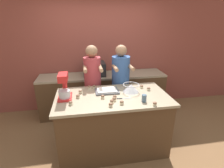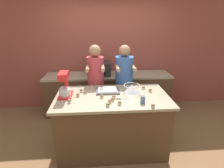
{
  "view_description": "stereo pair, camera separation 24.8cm",
  "coord_description": "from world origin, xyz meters",
  "views": [
    {
      "loc": [
        -0.43,
        -2.44,
        2.1
      ],
      "look_at": [
        0.0,
        0.05,
        1.14
      ],
      "focal_mm": 28.0,
      "sensor_mm": 36.0,
      "label": 1
    },
    {
      "loc": [
        -0.19,
        -2.48,
        2.1
      ],
      "look_at": [
        0.0,
        0.05,
        1.14
      ],
      "focal_mm": 28.0,
      "sensor_mm": 36.0,
      "label": 2
    }
  ],
  "objects": [
    {
      "name": "microwave_oven",
      "position": [
        -0.19,
        1.25,
        1.05
      ],
      "size": [
        0.47,
        0.4,
        0.28
      ],
      "color": "black",
      "rests_on": "back_counter"
    },
    {
      "name": "baking_tray",
      "position": [
        -0.06,
        0.18,
        0.98
      ],
      "size": [
        0.38,
        0.29,
        0.04
      ],
      "color": "#4C4C51",
      "rests_on": "island_counter"
    },
    {
      "name": "cupcake_13",
      "position": [
        -0.26,
        0.37,
        0.99
      ],
      "size": [
        0.06,
        0.06,
        0.06
      ],
      "color": "beige",
      "rests_on": "island_counter"
    },
    {
      "name": "drinking_glass",
      "position": [
        0.41,
        -0.28,
        1.01
      ],
      "size": [
        0.07,
        0.07,
        0.11
      ],
      "color": "slate",
      "rests_on": "island_counter"
    },
    {
      "name": "person_right",
      "position": [
        0.27,
        0.65,
        0.87
      ],
      "size": [
        0.35,
        0.51,
        1.65
      ],
      "color": "#232328",
      "rests_on": "ground_plane"
    },
    {
      "name": "knife",
      "position": [
        0.14,
        -0.13,
        0.96
      ],
      "size": [
        0.22,
        0.04,
        0.01
      ],
      "color": "#BCBCC1",
      "rests_on": "island_counter"
    },
    {
      "name": "cupcake_10",
      "position": [
        -0.05,
        -0.24,
        0.99
      ],
      "size": [
        0.06,
        0.06,
        0.06
      ],
      "color": "beige",
      "rests_on": "island_counter"
    },
    {
      "name": "mixing_bowl",
      "position": [
        0.33,
        0.11,
        1.03
      ],
      "size": [
        0.27,
        0.27,
        0.13
      ],
      "color": "#BCBCC1",
      "rests_on": "island_counter"
    },
    {
      "name": "person_left",
      "position": [
        -0.26,
        0.65,
        0.88
      ],
      "size": [
        0.33,
        0.5,
        1.65
      ],
      "color": "brown",
      "rests_on": "ground_plane"
    },
    {
      "name": "cupcake_12",
      "position": [
        0.08,
        -0.3,
        0.99
      ],
      "size": [
        0.06,
        0.06,
        0.06
      ],
      "color": "beige",
      "rests_on": "island_counter"
    },
    {
      "name": "cupcake_9",
      "position": [
        -0.49,
        0.19,
        0.99
      ],
      "size": [
        0.06,
        0.06,
        0.06
      ],
      "color": "beige",
      "rests_on": "island_counter"
    },
    {
      "name": "ground_plane",
      "position": [
        0.0,
        0.0,
        0.0
      ],
      "size": [
        16.0,
        16.0,
        0.0
      ],
      "primitive_type": "plane",
      "color": "brown"
    },
    {
      "name": "cupcake_4",
      "position": [
        -0.53,
        0.01,
        0.99
      ],
      "size": [
        0.06,
        0.06,
        0.06
      ],
      "color": "beige",
      "rests_on": "island_counter"
    },
    {
      "name": "cupcake_3",
      "position": [
        0.52,
        -0.42,
        0.99
      ],
      "size": [
        0.06,
        0.06,
        0.06
      ],
      "color": "beige",
      "rests_on": "island_counter"
    },
    {
      "name": "cupcake_6",
      "position": [
        -0.63,
        -0.19,
        0.99
      ],
      "size": [
        0.06,
        0.06,
        0.06
      ],
      "color": "beige",
      "rests_on": "island_counter"
    },
    {
      "name": "cupcake_11",
      "position": [
        0.55,
        0.23,
        0.99
      ],
      "size": [
        0.06,
        0.06,
        0.06
      ],
      "color": "beige",
      "rests_on": "island_counter"
    },
    {
      "name": "island_counter",
      "position": [
        0.0,
        0.0,
        0.48
      ],
      "size": [
        1.76,
        0.95,
        0.96
      ],
      "color": "#4C331E",
      "rests_on": "ground_plane"
    },
    {
      "name": "back_wall",
      "position": [
        0.0,
        1.6,
        1.35
      ],
      "size": [
        10.0,
        0.06,
        2.7
      ],
      "color": "brown",
      "rests_on": "ground_plane"
    },
    {
      "name": "back_counter",
      "position": [
        0.0,
        1.25,
        0.46
      ],
      "size": [
        2.8,
        0.6,
        0.91
      ],
      "color": "#4C331E",
      "rests_on": "ground_plane"
    },
    {
      "name": "cupcake_0",
      "position": [
        -0.16,
        -0.07,
        0.99
      ],
      "size": [
        0.06,
        0.06,
        0.06
      ],
      "color": "beige",
      "rests_on": "island_counter"
    },
    {
      "name": "cupcake_2",
      "position": [
        0.63,
        0.11,
        0.99
      ],
      "size": [
        0.06,
        0.06,
        0.06
      ],
      "color": "beige",
      "rests_on": "island_counter"
    },
    {
      "name": "cupcake_7",
      "position": [
        -0.01,
        -0.18,
        0.99
      ],
      "size": [
        0.06,
        0.06,
        0.06
      ],
      "color": "beige",
      "rests_on": "island_counter"
    },
    {
      "name": "cupcake_8",
      "position": [
        0.02,
        -0.1,
        0.99
      ],
      "size": [
        0.06,
        0.06,
        0.06
      ],
      "color": "beige",
      "rests_on": "island_counter"
    },
    {
      "name": "stand_mixer",
      "position": [
        -0.72,
        0.04,
        1.13
      ],
      "size": [
        0.2,
        0.3,
        0.39
      ],
      "color": "red",
      "rests_on": "island_counter"
    },
    {
      "name": "cupcake_1",
      "position": [
        -0.34,
        0.36,
        0.99
      ],
      "size": [
        0.06,
        0.06,
        0.06
      ],
      "color": "beige",
      "rests_on": "island_counter"
    },
    {
      "name": "cupcake_5",
      "position": [
        -0.09,
        -0.35,
        0.99
      ],
      "size": [
        0.06,
        0.06,
        0.06
      ],
      "color": "beige",
      "rests_on": "island_counter"
    }
  ]
}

